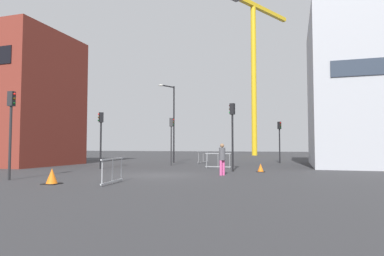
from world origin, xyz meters
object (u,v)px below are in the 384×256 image
object	(u,v)px
pedestrian_walking	(222,157)
traffic_cone_orange	(261,168)
construction_crane	(254,56)
traffic_light_island	(280,135)
traffic_light_median	(232,126)
traffic_cone_on_verge	(52,177)
traffic_light_verge	(101,131)
traffic_light_far	(171,133)
streetlamp_tall	(172,117)
traffic_light_near	(11,121)

from	to	relation	value
pedestrian_walking	traffic_cone_orange	size ratio (longest dim) A/B	3.37
construction_crane	traffic_light_island	size ratio (longest dim) A/B	6.86
traffic_light_median	traffic_cone_on_verge	size ratio (longest dim) A/B	6.56
traffic_light_island	pedestrian_walking	distance (m)	14.57
traffic_light_median	traffic_cone_on_verge	distance (m)	11.14
traffic_light_verge	traffic_light_median	bearing A→B (deg)	1.74
traffic_cone_orange	traffic_cone_on_verge	bearing A→B (deg)	-129.88
traffic_light_far	traffic_light_island	xyz separation A→B (m)	(8.33, 6.50, -0.01)
traffic_light_island	pedestrian_walking	bearing A→B (deg)	-99.70
traffic_cone_orange	traffic_cone_on_verge	xyz separation A→B (m)	(-7.71, -9.22, 0.07)
construction_crane	pedestrian_walking	world-z (taller)	construction_crane
traffic_light_far	traffic_light_verge	distance (m)	6.18
traffic_light_verge	streetlamp_tall	bearing A→B (deg)	78.50
traffic_light_median	traffic_light_island	xyz separation A→B (m)	(2.38, 11.43, -0.24)
traffic_light_median	streetlamp_tall	bearing A→B (deg)	129.63
traffic_light_verge	traffic_light_island	bearing A→B (deg)	45.16
traffic_light_near	traffic_cone_orange	distance (m)	13.91
traffic_light_far	traffic_light_island	distance (m)	10.57
traffic_light_island	traffic_light_near	bearing A→B (deg)	-120.25
traffic_light_far	pedestrian_walking	world-z (taller)	traffic_light_far
traffic_light_verge	pedestrian_walking	bearing A→B (deg)	-15.55
streetlamp_tall	traffic_cone_orange	world-z (taller)	streetlamp_tall
traffic_light_island	traffic_light_near	xyz separation A→B (m)	(-11.46, -19.65, 0.19)
traffic_light_island	traffic_light_verge	world-z (taller)	traffic_light_verge
traffic_light_island	traffic_light_near	world-z (taller)	traffic_light_near
construction_crane	traffic_light_far	size ratio (longest dim) A/B	6.82
streetlamp_tall	traffic_light_median	world-z (taller)	streetlamp_tall
pedestrian_walking	traffic_cone_on_verge	xyz separation A→B (m)	(-5.95, -6.19, -0.70)
traffic_light_median	traffic_light_verge	size ratio (longest dim) A/B	1.08
traffic_light_far	traffic_cone_on_verge	distance (m)	14.15
traffic_light_island	traffic_light_verge	bearing A→B (deg)	-134.84
traffic_light_near	construction_crane	bearing A→B (deg)	81.84
traffic_light_median	traffic_light_island	distance (m)	11.68
traffic_light_median	pedestrian_walking	bearing A→B (deg)	-91.14
streetlamp_tall	traffic_cone_on_verge	size ratio (longest dim) A/B	11.24
traffic_light_median	traffic_light_near	distance (m)	12.25
traffic_light_far	traffic_cone_orange	bearing A→B (deg)	-31.77
traffic_light_verge	traffic_cone_orange	bearing A→B (deg)	2.48
traffic_light_near	traffic_cone_on_verge	world-z (taller)	traffic_light_near
traffic_light_far	traffic_cone_on_verge	world-z (taller)	traffic_light_far
streetlamp_tall	traffic_light_verge	distance (m)	9.54
streetlamp_tall	traffic_light_far	xyz separation A→B (m)	(1.44, -3.99, -1.72)
construction_crane	traffic_cone_on_verge	distance (m)	48.65
construction_crane	traffic_light_near	world-z (taller)	construction_crane
traffic_light_median	traffic_light_far	bearing A→B (deg)	140.34
traffic_light_far	traffic_cone_orange	size ratio (longest dim) A/B	7.59
traffic_light_island	traffic_light_verge	distance (m)	16.52
traffic_light_island	traffic_cone_orange	size ratio (longest dim) A/B	7.55
construction_crane	traffic_light_far	world-z (taller)	construction_crane
streetlamp_tall	traffic_light_far	size ratio (longest dim) A/B	1.88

